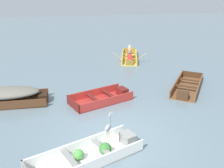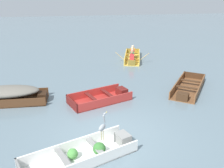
{
  "view_description": "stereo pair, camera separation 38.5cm",
  "coord_description": "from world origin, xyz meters",
  "px_view_note": "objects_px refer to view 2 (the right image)",
  "views": [
    {
      "loc": [
        -1.62,
        -6.92,
        4.58
      ],
      "look_at": [
        0.69,
        3.89,
        0.35
      ],
      "focal_mm": 40.0,
      "sensor_mm": 36.0,
      "label": 1
    },
    {
      "loc": [
        -1.25,
        -6.99,
        4.58
      ],
      "look_at": [
        0.69,
        3.89,
        0.35
      ],
      "focal_mm": 40.0,
      "sensor_mm": 36.0,
      "label": 2
    }
  ],
  "objects_px": {
    "skiff_wooden_brown_far_moored": "(188,88)",
    "rowboat_yellow_with_crew": "(132,57)",
    "heron_on_dinghy": "(102,127)",
    "skiff_dark_varnish_mid_moored": "(8,93)",
    "skiff_red_near_moored": "(103,98)",
    "dinghy_white_foreground": "(86,154)"
  },
  "relations": [
    {
      "from": "skiff_wooden_brown_far_moored",
      "to": "rowboat_yellow_with_crew",
      "type": "relative_size",
      "value": 0.95
    },
    {
      "from": "skiff_dark_varnish_mid_moored",
      "to": "heron_on_dinghy",
      "type": "relative_size",
      "value": 3.96
    },
    {
      "from": "skiff_wooden_brown_far_moored",
      "to": "heron_on_dinghy",
      "type": "xyz_separation_m",
      "value": [
        -4.72,
        -4.11,
        0.76
      ]
    },
    {
      "from": "dinghy_white_foreground",
      "to": "rowboat_yellow_with_crew",
      "type": "bearing_deg",
      "value": 68.46
    },
    {
      "from": "skiff_dark_varnish_mid_moored",
      "to": "heron_on_dinghy",
      "type": "xyz_separation_m",
      "value": [
        3.48,
        -4.17,
        0.46
      ]
    },
    {
      "from": "rowboat_yellow_with_crew",
      "to": "heron_on_dinghy",
      "type": "height_order",
      "value": "heron_on_dinghy"
    },
    {
      "from": "skiff_dark_varnish_mid_moored",
      "to": "skiff_wooden_brown_far_moored",
      "type": "height_order",
      "value": "skiff_dark_varnish_mid_moored"
    },
    {
      "from": "heron_on_dinghy",
      "to": "skiff_red_near_moored",
      "type": "bearing_deg",
      "value": 82.07
    },
    {
      "from": "skiff_red_near_moored",
      "to": "skiff_dark_varnish_mid_moored",
      "type": "bearing_deg",
      "value": 172.9
    },
    {
      "from": "rowboat_yellow_with_crew",
      "to": "skiff_wooden_brown_far_moored",
      "type": "bearing_deg",
      "value": -77.37
    },
    {
      "from": "dinghy_white_foreground",
      "to": "heron_on_dinghy",
      "type": "distance_m",
      "value": 0.92
    },
    {
      "from": "skiff_red_near_moored",
      "to": "dinghy_white_foreground",
      "type": "bearing_deg",
      "value": -105.01
    },
    {
      "from": "skiff_dark_varnish_mid_moored",
      "to": "rowboat_yellow_with_crew",
      "type": "bearing_deg",
      "value": 39.38
    },
    {
      "from": "dinghy_white_foreground",
      "to": "rowboat_yellow_with_crew",
      "type": "height_order",
      "value": "rowboat_yellow_with_crew"
    },
    {
      "from": "rowboat_yellow_with_crew",
      "to": "heron_on_dinghy",
      "type": "xyz_separation_m",
      "value": [
        -3.43,
        -9.84,
        0.64
      ]
    },
    {
      "from": "skiff_dark_varnish_mid_moored",
      "to": "heron_on_dinghy",
      "type": "distance_m",
      "value": 5.45
    },
    {
      "from": "skiff_wooden_brown_far_moored",
      "to": "rowboat_yellow_with_crew",
      "type": "bearing_deg",
      "value": 102.63
    },
    {
      "from": "skiff_red_near_moored",
      "to": "rowboat_yellow_with_crew",
      "type": "distance_m",
      "value": 6.82
    },
    {
      "from": "skiff_dark_varnish_mid_moored",
      "to": "skiff_wooden_brown_far_moored",
      "type": "xyz_separation_m",
      "value": [
        8.19,
        -0.06,
        -0.3
      ]
    },
    {
      "from": "dinghy_white_foreground",
      "to": "rowboat_yellow_with_crew",
      "type": "distance_m",
      "value": 10.77
    },
    {
      "from": "skiff_red_near_moored",
      "to": "rowboat_yellow_with_crew",
      "type": "xyz_separation_m",
      "value": [
        2.92,
        6.17,
        0.11
      ]
    },
    {
      "from": "skiff_wooden_brown_far_moored",
      "to": "heron_on_dinghy",
      "type": "height_order",
      "value": "heron_on_dinghy"
    }
  ]
}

